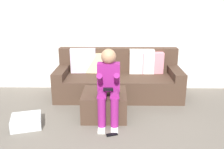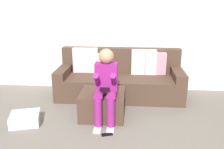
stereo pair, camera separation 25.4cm
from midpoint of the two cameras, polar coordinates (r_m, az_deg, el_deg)
wall_back at (r=4.84m, az=0.81°, el=10.68°), size 4.92×0.10×2.42m
couch_sectional at (r=4.60m, az=3.53°, el=-1.00°), size 2.30×0.90×0.88m
ottoman at (r=3.80m, az=-0.27°, el=-6.97°), size 0.68×0.65×0.40m
person_seated at (r=3.48m, az=0.60°, el=-2.22°), size 0.33×0.58×1.09m
storage_bin at (r=3.79m, az=-18.01°, el=-9.92°), size 0.50×0.47×0.16m
remote_near_ottoman at (r=3.36m, az=1.06°, el=-13.99°), size 0.16×0.10×0.02m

